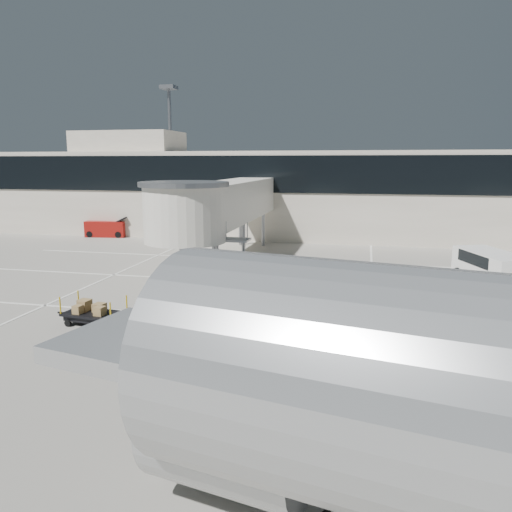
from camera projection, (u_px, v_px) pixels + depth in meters
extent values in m
plane|color=#B6AFA3|center=(227.00, 333.00, 20.84)|extent=(140.00, 140.00, 0.00)
cube|color=white|center=(239.00, 319.00, 22.76)|extent=(40.00, 0.15, 0.02)
cube|color=white|center=(268.00, 283.00, 29.48)|extent=(40.00, 0.15, 0.02)
cube|color=white|center=(287.00, 260.00, 36.19)|extent=(40.00, 0.15, 0.02)
cube|color=white|center=(372.00, 284.00, 29.16)|extent=(0.15, 30.00, 0.02)
cube|color=white|center=(121.00, 271.00, 32.56)|extent=(0.15, 30.00, 0.02)
cube|color=beige|center=(310.00, 193.00, 48.88)|extent=(64.00, 12.00, 8.00)
cube|color=black|center=(302.00, 174.00, 42.70)|extent=(64.00, 0.12, 3.20)
cube|color=beige|center=(129.00, 142.00, 49.86)|extent=(10.00, 6.00, 2.00)
cylinder|color=gray|center=(171.00, 158.00, 55.47)|extent=(0.36, 0.36, 15.00)
cube|color=gray|center=(169.00, 87.00, 54.07)|extent=(1.60, 1.60, 0.40)
cube|color=silver|center=(230.00, 201.00, 35.28)|extent=(3.00, 18.00, 2.80)
cylinder|color=silver|center=(185.00, 214.00, 26.65)|extent=(4.40, 4.40, 3.00)
cylinder|color=gray|center=(184.00, 184.00, 26.35)|extent=(4.80, 4.80, 0.25)
cylinder|color=gray|center=(182.00, 259.00, 29.31)|extent=(0.28, 0.28, 2.90)
cylinder|color=gray|center=(215.00, 260.00, 28.89)|extent=(0.28, 0.28, 2.90)
cylinder|color=gray|center=(217.00, 241.00, 36.03)|extent=(0.28, 0.28, 2.90)
cylinder|color=gray|center=(243.00, 242.00, 35.60)|extent=(0.28, 0.28, 2.90)
cylinder|color=gray|center=(240.00, 228.00, 42.74)|extent=(0.28, 0.28, 2.90)
cylinder|color=gray|center=(263.00, 229.00, 42.32)|extent=(0.28, 0.28, 2.90)
cube|color=gray|center=(227.00, 295.00, 25.89)|extent=(1.40, 2.60, 0.50)
cube|color=gray|center=(230.00, 267.00, 26.22)|extent=(1.20, 2.60, 2.06)
cube|color=gray|center=(237.00, 240.00, 27.33)|extent=(1.40, 1.20, 0.12)
cube|color=maroon|center=(278.00, 297.00, 24.29)|extent=(2.79, 2.15, 0.63)
cube|color=white|center=(294.00, 292.00, 23.65)|extent=(1.15, 1.36, 0.37)
cube|color=black|center=(266.00, 282.00, 24.61)|extent=(0.55, 1.01, 0.94)
cylinder|color=black|center=(256.00, 302.00, 24.30)|extent=(0.72, 0.52, 0.67)
cylinder|color=black|center=(272.00, 296.00, 25.37)|extent=(0.72, 0.52, 0.67)
cylinder|color=black|center=(284.00, 308.00, 23.30)|extent=(0.72, 0.52, 0.67)
cylinder|color=black|center=(300.00, 302.00, 24.37)|extent=(0.72, 0.52, 0.67)
cube|color=black|center=(341.00, 293.00, 25.24)|extent=(3.15, 2.13, 0.12)
cube|color=black|center=(341.00, 296.00, 25.27)|extent=(2.82, 1.84, 0.24)
cube|color=black|center=(306.00, 296.00, 25.19)|extent=(0.67, 0.25, 0.08)
cylinder|color=black|center=(323.00, 304.00, 24.63)|extent=(0.35, 0.21, 0.33)
cylinder|color=black|center=(319.00, 297.00, 25.90)|extent=(0.35, 0.21, 0.33)
cylinder|color=black|center=(364.00, 303.00, 24.71)|extent=(0.35, 0.21, 0.33)
cylinder|color=black|center=(357.00, 296.00, 25.98)|extent=(0.35, 0.21, 0.33)
cylinder|color=black|center=(316.00, 288.00, 24.46)|extent=(0.07, 0.07, 0.86)
cylinder|color=black|center=(312.00, 282.00, 25.74)|extent=(0.07, 0.07, 0.86)
cylinder|color=black|center=(372.00, 288.00, 24.58)|extent=(0.07, 0.07, 0.86)
cylinder|color=black|center=(365.00, 281.00, 25.85)|extent=(0.07, 0.07, 0.86)
cube|color=olive|center=(351.00, 290.00, 24.95)|extent=(0.52, 0.43, 0.33)
cube|color=#55555A|center=(326.00, 289.00, 25.31)|extent=(0.53, 0.37, 0.24)
cube|color=#55555A|center=(352.00, 290.00, 24.93)|extent=(0.48, 0.36, 0.35)
cube|color=olive|center=(360.00, 289.00, 25.26)|extent=(0.47, 0.40, 0.28)
cube|color=#55555A|center=(330.00, 288.00, 25.33)|extent=(0.51, 0.44, 0.31)
cube|color=maroon|center=(335.00, 290.00, 24.83)|extent=(0.55, 0.48, 0.38)
cube|color=#55555A|center=(358.00, 290.00, 24.93)|extent=(0.51, 0.40, 0.36)
cube|color=#13153C|center=(360.00, 289.00, 25.02)|extent=(0.44, 0.35, 0.39)
cube|color=black|center=(215.00, 340.00, 18.57)|extent=(2.97, 1.62, 0.12)
cube|color=black|center=(215.00, 344.00, 18.60)|extent=(2.67, 1.39, 0.24)
cube|color=black|center=(169.00, 341.00, 18.87)|extent=(0.68, 0.12, 0.08)
cylinder|color=black|center=(184.00, 354.00, 18.16)|extent=(0.33, 0.15, 0.33)
cylinder|color=black|center=(194.00, 342.00, 19.42)|extent=(0.33, 0.15, 0.33)
cylinder|color=black|center=(239.00, 357.00, 17.85)|extent=(0.33, 0.15, 0.33)
cylinder|color=black|center=(245.00, 345.00, 19.11)|extent=(0.33, 0.15, 0.33)
cylinder|color=gold|center=(174.00, 333.00, 18.07)|extent=(0.07, 0.07, 0.87)
cylinder|color=gold|center=(184.00, 322.00, 19.33)|extent=(0.07, 0.07, 0.87)
cylinder|color=gold|center=(249.00, 337.00, 17.65)|extent=(0.07, 0.07, 0.87)
cylinder|color=gold|center=(255.00, 325.00, 18.91)|extent=(0.07, 0.07, 0.87)
cube|color=#9A7A4A|center=(220.00, 332.00, 18.59)|extent=(0.53, 0.43, 0.48)
cube|color=#9A7A4A|center=(239.00, 330.00, 18.78)|extent=(0.62, 0.43, 0.47)
cube|color=#9A7A4A|center=(226.00, 336.00, 18.19)|extent=(0.59, 0.52, 0.44)
cube|color=#9A7A4A|center=(198.00, 337.00, 18.17)|extent=(0.56, 0.43, 0.39)
cube|color=#9A7A4A|center=(202.00, 329.00, 18.92)|extent=(0.55, 0.44, 0.45)
cube|color=#9A7A4A|center=(202.00, 330.00, 18.74)|extent=(0.56, 0.41, 0.50)
cube|color=#9A7A4A|center=(229.00, 338.00, 18.11)|extent=(0.52, 0.52, 0.36)
cube|color=#9A7A4A|center=(196.00, 330.00, 18.84)|extent=(0.64, 0.52, 0.46)
cube|color=#9A7A4A|center=(228.00, 335.00, 18.38)|extent=(0.56, 0.38, 0.41)
cube|color=black|center=(94.00, 314.00, 21.89)|extent=(2.81, 1.63, 0.11)
cube|color=black|center=(94.00, 317.00, 21.92)|extent=(2.52, 1.40, 0.22)
cube|color=black|center=(64.00, 313.00, 22.45)|extent=(0.63, 0.14, 0.07)
cylinder|color=black|center=(68.00, 323.00, 21.70)|extent=(0.32, 0.16, 0.30)
cylinder|color=black|center=(86.00, 315.00, 22.81)|extent=(0.32, 0.16, 0.30)
cylinder|color=black|center=(104.00, 328.00, 21.10)|extent=(0.32, 0.16, 0.30)
cylinder|color=black|center=(121.00, 319.00, 22.22)|extent=(0.32, 0.16, 0.30)
cylinder|color=gold|center=(60.00, 306.00, 21.67)|extent=(0.06, 0.06, 0.80)
cylinder|color=gold|center=(78.00, 299.00, 22.79)|extent=(0.06, 0.06, 0.80)
cylinder|color=gold|center=(110.00, 312.00, 20.85)|extent=(0.06, 0.06, 0.80)
cylinder|color=gold|center=(127.00, 304.00, 21.97)|extent=(0.06, 0.06, 0.80)
cube|color=#9A7A4A|center=(86.00, 305.00, 22.26)|extent=(0.62, 0.43, 0.42)
cube|color=#9A7A4A|center=(94.00, 310.00, 21.80)|extent=(0.55, 0.49, 0.32)
cube|color=#9A7A4A|center=(92.00, 306.00, 22.12)|extent=(0.50, 0.43, 0.41)
cube|color=#9A7A4A|center=(77.00, 307.00, 22.16)|extent=(0.57, 0.54, 0.37)
cube|color=#9A7A4A|center=(94.00, 308.00, 21.70)|extent=(0.42, 0.48, 0.47)
imported|color=#85E618|center=(200.00, 310.00, 21.30)|extent=(0.72, 0.66, 1.65)
cube|color=white|center=(492.00, 267.00, 28.56)|extent=(3.67, 5.62, 1.69)
cube|color=white|center=(470.00, 264.00, 30.91)|extent=(2.10, 1.21, 0.98)
cube|color=black|center=(490.00, 259.00, 28.69)|extent=(3.07, 3.77, 0.67)
cylinder|color=black|center=(491.00, 288.00, 26.90)|extent=(0.48, 0.78, 0.74)
cylinder|color=black|center=(458.00, 274.00, 30.30)|extent=(0.48, 0.78, 0.74)
cylinder|color=black|center=(490.00, 273.00, 30.51)|extent=(0.48, 0.78, 0.74)
cube|color=maroon|center=(107.00, 229.00, 47.71)|extent=(3.97, 2.03, 1.51)
cube|color=black|center=(124.00, 219.00, 47.35)|extent=(1.12, 1.51, 0.53)
cylinder|color=black|center=(90.00, 234.00, 47.25)|extent=(0.63, 0.32, 0.60)
cylinder|color=black|center=(96.00, 232.00, 48.62)|extent=(0.63, 0.32, 0.60)
cylinder|color=black|center=(118.00, 235.00, 46.96)|extent=(0.63, 0.32, 0.60)
cylinder|color=black|center=(124.00, 233.00, 48.33)|extent=(0.63, 0.32, 0.60)
cube|color=#B6B9BB|center=(310.00, 373.00, 9.22)|extent=(11.12, 5.20, 0.38)
cylinder|color=#B6B9BB|center=(233.00, 431.00, 10.17)|extent=(3.67, 3.09, 2.47)
cube|color=#B6B9BB|center=(233.00, 387.00, 9.99)|extent=(0.90, 0.44, 1.18)
cylinder|color=gray|center=(339.00, 512.00, 8.97)|extent=(0.30, 0.30, 1.72)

